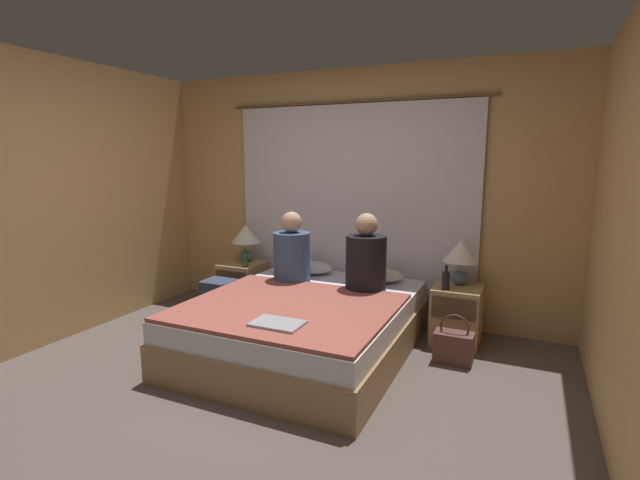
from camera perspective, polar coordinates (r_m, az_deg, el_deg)
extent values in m
plane|color=#564C47|center=(3.37, -8.91, -18.91)|extent=(16.00, 16.00, 0.00)
cube|color=tan|center=(4.77, 4.11, 5.51)|extent=(4.38, 0.06, 2.50)
cube|color=tan|center=(4.55, -32.84, 3.71)|extent=(0.06, 4.09, 2.50)
cube|color=silver|center=(4.73, 3.82, 3.35)|extent=(2.53, 0.02, 2.15)
cylinder|color=brown|center=(4.73, 3.98, 16.63)|extent=(2.73, 0.02, 0.02)
cube|color=#99754C|center=(4.01, -1.83, -11.59)|extent=(1.66, 2.02, 0.30)
cube|color=silver|center=(3.93, -1.85, -8.42)|extent=(1.62, 1.98, 0.17)
cube|color=tan|center=(5.14, -9.45, -5.55)|extent=(0.41, 0.44, 0.51)
cube|color=#4C3823|center=(4.93, -10.96, -4.80)|extent=(0.36, 0.02, 0.18)
cube|color=tan|center=(4.35, 16.47, -8.74)|extent=(0.41, 0.44, 0.51)
cube|color=#4C3823|center=(4.10, 16.10, -8.08)|extent=(0.36, 0.02, 0.18)
ellipsoid|color=slate|center=(5.13, -9.07, -1.93)|extent=(0.16, 0.16, 0.13)
cylinder|color=#B2A893|center=(5.11, -9.10, -0.77)|extent=(0.02, 0.02, 0.09)
cone|color=white|center=(5.09, -9.14, 0.79)|extent=(0.31, 0.31, 0.20)
ellipsoid|color=slate|center=(4.34, 16.83, -4.45)|extent=(0.16, 0.16, 0.13)
cylinder|color=#B2A893|center=(4.32, 16.90, -3.09)|extent=(0.02, 0.02, 0.09)
cone|color=white|center=(4.29, 16.99, -1.25)|extent=(0.31, 0.31, 0.20)
ellipsoid|color=silver|center=(4.74, -1.51, -3.36)|extent=(0.53, 0.33, 0.12)
ellipsoid|color=silver|center=(4.47, 6.94, -4.24)|extent=(0.53, 0.33, 0.12)
cube|color=#994C42|center=(3.65, -3.90, -8.23)|extent=(1.60, 1.38, 0.03)
cylinder|color=#38517A|center=(4.37, -3.49, -2.14)|extent=(0.35, 0.35, 0.47)
sphere|color=tan|center=(4.31, -3.53, 2.21)|extent=(0.20, 0.20, 0.20)
cylinder|color=black|center=(4.08, 5.68, -2.89)|extent=(0.36, 0.36, 0.50)
sphere|color=tan|center=(4.02, 5.76, 1.92)|extent=(0.20, 0.20, 0.20)
cylinder|color=#2D4C28|center=(4.89, -9.21, -2.38)|extent=(0.07, 0.07, 0.15)
cylinder|color=#2D4C28|center=(4.87, -9.25, -1.19)|extent=(0.02, 0.02, 0.06)
cylinder|color=black|center=(4.15, 15.23, -4.84)|extent=(0.07, 0.07, 0.15)
cylinder|color=black|center=(4.12, 15.30, -3.41)|extent=(0.02, 0.02, 0.06)
cube|color=#9EA0A5|center=(3.24, -5.25, -10.19)|extent=(0.35, 0.24, 0.02)
cube|color=#333D56|center=(4.79, -12.22, -7.32)|extent=(0.30, 0.24, 0.43)
cube|color=#283045|center=(4.72, -12.48, -5.38)|extent=(0.27, 0.26, 0.08)
cube|color=brown|center=(3.96, 16.11, -12.61)|extent=(0.30, 0.18, 0.25)
torus|color=#492B27|center=(3.90, 16.23, -10.36)|extent=(0.23, 0.02, 0.23)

